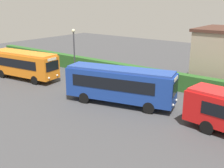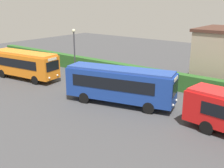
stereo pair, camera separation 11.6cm
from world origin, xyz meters
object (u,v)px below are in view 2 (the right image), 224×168
at_px(bus_orange, 24,64).
at_px(traffic_cone, 91,80).
at_px(person_left, 40,68).
at_px(lamppost, 74,52).
at_px(bus_blue, 120,84).

bearing_deg(bus_orange, traffic_cone, 18.53).
distance_m(person_left, lamppost, 7.58).
height_order(person_left, traffic_cone, person_left).
bearing_deg(person_left, bus_blue, 46.40).
height_order(bus_orange, lamppost, lamppost).
xyz_separation_m(person_left, traffic_cone, (7.48, 1.27, -0.62)).
distance_m(bus_orange, person_left, 2.44).
relative_size(bus_orange, bus_blue, 0.91).
distance_m(bus_blue, traffic_cone, 7.62).
distance_m(bus_orange, traffic_cone, 8.27).
distance_m(bus_blue, person_left, 14.31).
distance_m(person_left, traffic_cone, 7.61).
xyz_separation_m(bus_blue, lamppost, (-7.14, 1.50, 1.90)).
bearing_deg(bus_blue, bus_orange, 166.51).
distance_m(traffic_cone, lamppost, 4.01).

